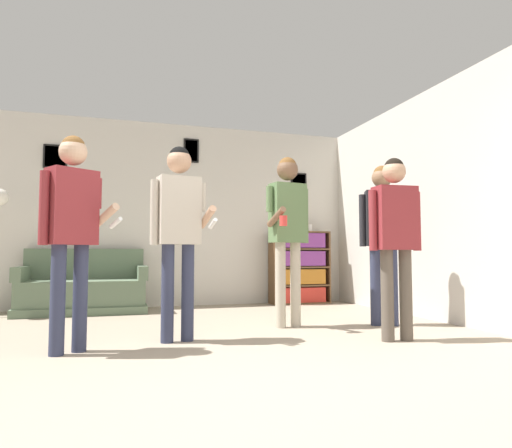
# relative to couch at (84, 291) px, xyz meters

# --- Properties ---
(ground_plane) EXTENTS (20.00, 20.00, 0.00)m
(ground_plane) POSITION_rel_couch_xyz_m (1.23, -4.00, -0.28)
(ground_plane) COLOR gray
(wall_back) EXTENTS (7.71, 0.08, 2.70)m
(wall_back) POSITION_rel_couch_xyz_m (1.23, 0.42, 1.07)
(wall_back) COLOR beige
(wall_back) RESTS_ON ground_plane
(wall_right) EXTENTS (0.06, 6.79, 2.70)m
(wall_right) POSITION_rel_couch_xyz_m (3.92, -1.80, 1.07)
(wall_right) COLOR beige
(wall_right) RESTS_ON ground_plane
(couch) EXTENTS (1.59, 0.80, 0.83)m
(couch) POSITION_rel_couch_xyz_m (0.00, 0.00, 0.00)
(couch) COLOR #5B7056
(couch) RESTS_ON ground_plane
(bookshelf) EXTENTS (0.93, 0.30, 1.11)m
(bookshelf) POSITION_rel_couch_xyz_m (3.12, 0.20, 0.27)
(bookshelf) COLOR brown
(bookshelf) RESTS_ON ground_plane
(person_player_foreground_left) EXTENTS (0.60, 0.36, 1.68)m
(person_player_foreground_left) POSITION_rel_couch_xyz_m (0.06, -2.60, 0.75)
(person_player_foreground_left) COLOR #2D334C
(person_player_foreground_left) RESTS_ON ground_plane
(person_player_foreground_center) EXTENTS (0.54, 0.44, 1.71)m
(person_player_foreground_center) POSITION_rel_couch_xyz_m (0.92, -2.37, 0.77)
(person_player_foreground_center) COLOR #2D334C
(person_player_foreground_center) RESTS_ON ground_plane
(person_watcher_holding_cup) EXTENTS (0.49, 0.49, 1.78)m
(person_watcher_holding_cup) POSITION_rel_couch_xyz_m (2.12, -1.90, 0.83)
(person_watcher_holding_cup) COLOR #B7AD99
(person_watcher_holding_cup) RESTS_ON ground_plane
(person_spectator_near_bookshelf) EXTENTS (0.50, 0.22, 1.61)m
(person_spectator_near_bookshelf) POSITION_rel_couch_xyz_m (2.76, -2.89, 0.70)
(person_spectator_near_bookshelf) COLOR brown
(person_spectator_near_bookshelf) RESTS_ON ground_plane
(person_spectator_far_right) EXTENTS (0.46, 0.33, 1.71)m
(person_spectator_far_right) POSITION_rel_couch_xyz_m (3.14, -2.10, 0.78)
(person_spectator_far_right) COLOR #2D334C
(person_spectator_far_right) RESTS_ON ground_plane
(drinking_cup) EXTENTS (0.08, 0.08, 0.11)m
(drinking_cup) POSITION_rel_couch_xyz_m (3.29, 0.20, 0.89)
(drinking_cup) COLOR white
(drinking_cup) RESTS_ON bookshelf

